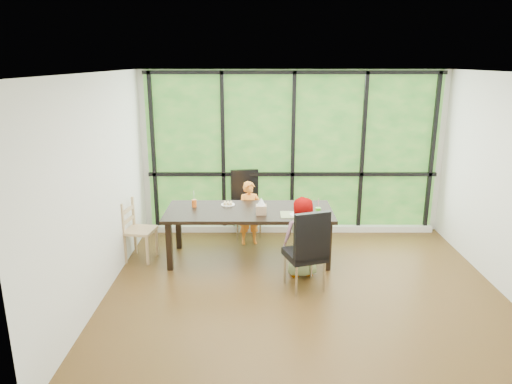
{
  "coord_description": "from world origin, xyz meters",
  "views": [
    {
      "loc": [
        -0.61,
        -5.4,
        2.84
      ],
      "look_at": [
        -0.61,
        0.92,
        1.05
      ],
      "focal_mm": 32.82,
      "sensor_mm": 36.0,
      "label": 1
    }
  ],
  "objects_px": {
    "chair_end_beech": "(140,230)",
    "green_cup": "(318,212)",
    "child_toddler": "(250,213)",
    "chair_interior_leather": "(305,249)",
    "child_older": "(301,237)",
    "plate_near": "(298,215)",
    "tissue_box": "(261,210)",
    "orange_cup": "(194,203)",
    "plate_far": "(228,205)",
    "dining_table": "(249,234)",
    "chair_window_leather": "(247,204)"
  },
  "relations": [
    {
      "from": "plate_far",
      "to": "dining_table",
      "type": "bearing_deg",
      "value": -37.28
    },
    {
      "from": "dining_table",
      "to": "chair_end_beech",
      "type": "height_order",
      "value": "chair_end_beech"
    },
    {
      "from": "child_older",
      "to": "tissue_box",
      "type": "height_order",
      "value": "child_older"
    },
    {
      "from": "chair_interior_leather",
      "to": "plate_far",
      "type": "bearing_deg",
      "value": -67.06
    },
    {
      "from": "dining_table",
      "to": "tissue_box",
      "type": "distance_m",
      "value": 0.5
    },
    {
      "from": "plate_near",
      "to": "tissue_box",
      "type": "bearing_deg",
      "value": 172.9
    },
    {
      "from": "chair_window_leather",
      "to": "orange_cup",
      "type": "distance_m",
      "value": 1.14
    },
    {
      "from": "chair_end_beech",
      "to": "plate_far",
      "type": "height_order",
      "value": "chair_end_beech"
    },
    {
      "from": "chair_interior_leather",
      "to": "plate_far",
      "type": "distance_m",
      "value": 1.59
    },
    {
      "from": "orange_cup",
      "to": "tissue_box",
      "type": "xyz_separation_m",
      "value": [
        0.98,
        -0.33,
        0.01
      ]
    },
    {
      "from": "chair_end_beech",
      "to": "green_cup",
      "type": "bearing_deg",
      "value": -85.31
    },
    {
      "from": "dining_table",
      "to": "orange_cup",
      "type": "bearing_deg",
      "value": 169.06
    },
    {
      "from": "plate_far",
      "to": "child_toddler",
      "type": "bearing_deg",
      "value": 47.69
    },
    {
      "from": "child_older",
      "to": "tissue_box",
      "type": "xyz_separation_m",
      "value": [
        -0.54,
        0.39,
        0.26
      ]
    },
    {
      "from": "chair_window_leather",
      "to": "chair_interior_leather",
      "type": "height_order",
      "value": "same"
    },
    {
      "from": "chair_window_leather",
      "to": "plate_far",
      "type": "distance_m",
      "value": 0.8
    },
    {
      "from": "child_toddler",
      "to": "green_cup",
      "type": "height_order",
      "value": "child_toddler"
    },
    {
      "from": "chair_interior_leather",
      "to": "child_older",
      "type": "height_order",
      "value": "child_older"
    },
    {
      "from": "chair_end_beech",
      "to": "child_older",
      "type": "relative_size",
      "value": 0.82
    },
    {
      "from": "child_toddler",
      "to": "tissue_box",
      "type": "distance_m",
      "value": 0.84
    },
    {
      "from": "child_toddler",
      "to": "child_older",
      "type": "xyz_separation_m",
      "value": [
        0.71,
        -1.15,
        0.04
      ]
    },
    {
      "from": "chair_window_leather",
      "to": "tissue_box",
      "type": "xyz_separation_m",
      "value": [
        0.23,
        -1.14,
        0.27
      ]
    },
    {
      "from": "chair_interior_leather",
      "to": "chair_window_leather",
      "type": "bearing_deg",
      "value": -86.29
    },
    {
      "from": "child_older",
      "to": "orange_cup",
      "type": "relative_size",
      "value": 9.91
    },
    {
      "from": "child_toddler",
      "to": "chair_end_beech",
      "type": "bearing_deg",
      "value": -169.99
    },
    {
      "from": "chair_interior_leather",
      "to": "plate_far",
      "type": "height_order",
      "value": "chair_interior_leather"
    },
    {
      "from": "orange_cup",
      "to": "chair_end_beech",
      "type": "bearing_deg",
      "value": -166.16
    },
    {
      "from": "plate_near",
      "to": "green_cup",
      "type": "height_order",
      "value": "green_cup"
    },
    {
      "from": "child_toddler",
      "to": "plate_far",
      "type": "bearing_deg",
      "value": -143.98
    },
    {
      "from": "child_toddler",
      "to": "plate_near",
      "type": "height_order",
      "value": "child_toddler"
    },
    {
      "from": "plate_far",
      "to": "chair_window_leather",
      "type": "bearing_deg",
      "value": 69.72
    },
    {
      "from": "dining_table",
      "to": "orange_cup",
      "type": "xyz_separation_m",
      "value": [
        -0.81,
        0.16,
        0.43
      ]
    },
    {
      "from": "chair_end_beech",
      "to": "plate_near",
      "type": "distance_m",
      "value": 2.3
    },
    {
      "from": "chair_interior_leather",
      "to": "child_toddler",
      "type": "distance_m",
      "value": 1.69
    },
    {
      "from": "dining_table",
      "to": "plate_far",
      "type": "xyz_separation_m",
      "value": [
        -0.32,
        0.24,
        0.38
      ]
    },
    {
      "from": "child_older",
      "to": "plate_near",
      "type": "relative_size",
      "value": 4.77
    },
    {
      "from": "chair_end_beech",
      "to": "child_older",
      "type": "xyz_separation_m",
      "value": [
        2.3,
        -0.52,
        0.1
      ]
    },
    {
      "from": "chair_interior_leather",
      "to": "chair_end_beech",
      "type": "relative_size",
      "value": 1.2
    },
    {
      "from": "chair_window_leather",
      "to": "child_toddler",
      "type": "distance_m",
      "value": 0.37
    },
    {
      "from": "chair_end_beech",
      "to": "child_toddler",
      "type": "height_order",
      "value": "child_toddler"
    },
    {
      "from": "chair_end_beech",
      "to": "plate_far",
      "type": "xyz_separation_m",
      "value": [
        1.27,
        0.28,
        0.31
      ]
    },
    {
      "from": "plate_far",
      "to": "orange_cup",
      "type": "height_order",
      "value": "orange_cup"
    },
    {
      "from": "chair_interior_leather",
      "to": "chair_end_beech",
      "type": "height_order",
      "value": "chair_interior_leather"
    },
    {
      "from": "child_toddler",
      "to": "orange_cup",
      "type": "xyz_separation_m",
      "value": [
        -0.81,
        -0.44,
        0.3
      ]
    },
    {
      "from": "chair_interior_leather",
      "to": "orange_cup",
      "type": "distance_m",
      "value": 1.9
    },
    {
      "from": "child_older",
      "to": "plate_near",
      "type": "xyz_separation_m",
      "value": [
        -0.02,
        0.32,
        0.21
      ]
    },
    {
      "from": "plate_far",
      "to": "chair_interior_leather",
      "type": "bearing_deg",
      "value": -48.64
    },
    {
      "from": "plate_near",
      "to": "orange_cup",
      "type": "relative_size",
      "value": 2.08
    },
    {
      "from": "orange_cup",
      "to": "green_cup",
      "type": "bearing_deg",
      "value": -13.26
    },
    {
      "from": "green_cup",
      "to": "dining_table",
      "type": "bearing_deg",
      "value": 164.82
    }
  ]
}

